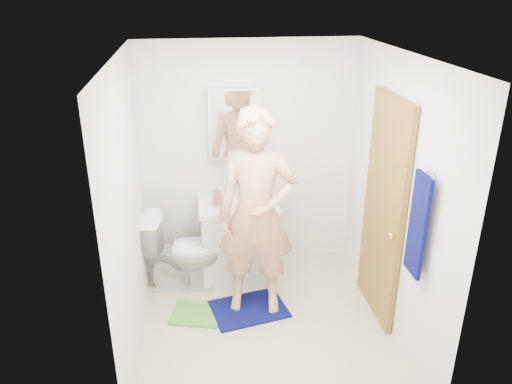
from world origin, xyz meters
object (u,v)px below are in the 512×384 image
(vanity_cabinet, at_px, (238,241))
(man, at_px, (257,215))
(soap_dispenser, at_px, (217,196))
(toothbrush_cup, at_px, (256,191))
(towel, at_px, (418,225))
(medicine_cabinet, at_px, (234,123))
(toilet, at_px, (184,251))

(vanity_cabinet, xyz_separation_m, man, (0.11, -0.60, 0.58))
(soap_dispenser, distance_m, toothbrush_cup, 0.45)
(man, bearing_deg, towel, -28.93)
(medicine_cabinet, bearing_deg, man, -82.35)
(vanity_cabinet, relative_size, toothbrush_cup, 6.93)
(towel, bearing_deg, man, 140.42)
(medicine_cabinet, relative_size, toilet, 0.88)
(soap_dispenser, bearing_deg, toilet, -165.60)
(soap_dispenser, relative_size, man, 0.10)
(medicine_cabinet, bearing_deg, soap_dispenser, -127.62)
(towel, height_order, man, man)
(toothbrush_cup, xyz_separation_m, man, (-0.09, -0.73, 0.09))
(medicine_cabinet, height_order, toothbrush_cup, medicine_cabinet)
(vanity_cabinet, distance_m, medicine_cabinet, 1.22)
(vanity_cabinet, height_order, medicine_cabinet, medicine_cabinet)
(vanity_cabinet, xyz_separation_m, toilet, (-0.56, -0.13, -0.00))
(toothbrush_cup, bearing_deg, vanity_cabinet, -146.95)
(vanity_cabinet, bearing_deg, medicine_cabinet, 90.00)
(toothbrush_cup, bearing_deg, medicine_cabinet, 156.03)
(vanity_cabinet, distance_m, soap_dispenser, 0.58)
(toilet, relative_size, toothbrush_cup, 6.93)
(towel, xyz_separation_m, soap_dispenser, (-1.38, 1.44, -0.30))
(vanity_cabinet, bearing_deg, man, -79.54)
(toilet, bearing_deg, medicine_cabinet, -51.64)
(toothbrush_cup, distance_m, man, 0.75)
(medicine_cabinet, distance_m, man, 1.04)
(medicine_cabinet, xyz_separation_m, soap_dispenser, (-0.20, -0.27, -0.65))
(medicine_cabinet, height_order, towel, medicine_cabinet)
(vanity_cabinet, distance_m, toothbrush_cup, 0.55)
(soap_dispenser, bearing_deg, medicine_cabinet, 52.38)
(toilet, bearing_deg, man, -119.15)
(towel, relative_size, toilet, 1.00)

